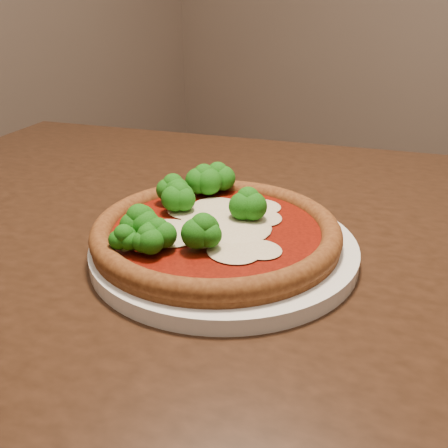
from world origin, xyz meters
The scene contains 3 objects.
dining_table centered at (-0.19, 0.19, 0.66)m, with size 1.48×1.25×0.75m.
plate centered at (-0.18, 0.11, 0.76)m, with size 0.31×0.31×0.02m, color silver.
pizza centered at (-0.19, 0.11, 0.78)m, with size 0.29×0.29×0.06m.
Camera 1 is at (0.14, -0.29, 1.03)m, focal length 40.00 mm.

